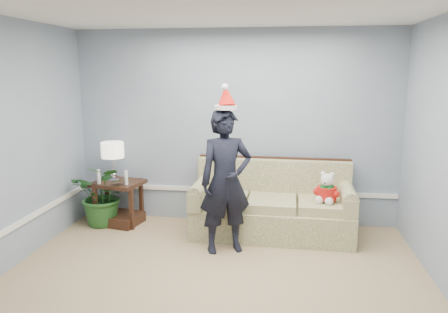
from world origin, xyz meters
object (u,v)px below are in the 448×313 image
sofa (272,208)px  houseplant (104,194)px  man (226,182)px  teddy_bear (327,191)px  side_table (119,207)px  table_lamp (113,152)px

sofa → houseplant: bearing=-178.4°
sofa → man: bearing=-128.0°
sofa → teddy_bear: bearing=-13.7°
side_table → houseplant: houseplant is taller
table_lamp → houseplant: 0.62m
sofa → side_table: (-2.15, 0.06, -0.10)m
side_table → houseplant: 0.28m
table_lamp → man: (1.67, -0.71, -0.18)m
side_table → houseplant: bearing=-158.5°
man → houseplant: bearing=137.4°
table_lamp → houseplant: table_lamp is taller
houseplant → man: man is taller
sofa → man: 0.99m
table_lamp → teddy_bear: size_ratio=1.39×
side_table → teddy_bear: (2.83, -0.25, 0.41)m
sofa → houseplant: sofa is taller
side_table → teddy_bear: 2.87m
sofa → houseplant: size_ratio=2.37×
man → teddy_bear: (1.21, 0.47, -0.20)m
sofa → man: (-0.53, -0.65, 0.51)m
houseplant → teddy_bear: teddy_bear is taller
table_lamp → teddy_bear: table_lamp is taller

